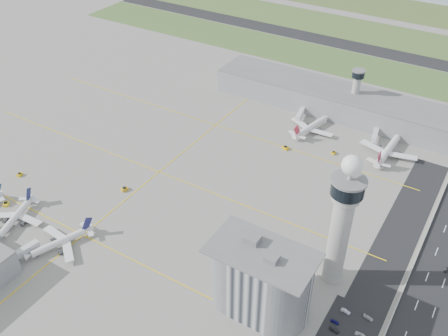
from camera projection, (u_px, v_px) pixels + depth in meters
The scene contains 35 objects.
ground at pixel (187, 229), 244.16m from camera, with size 1000.00×1000.00×0.00m, color gray.
grass_strip_0 at pixel (325, 59), 407.44m from camera, with size 480.00×50.00×0.08m, color #3C5628.
grass_strip_1 at pixel (356, 30), 459.06m from camera, with size 480.00×60.00×0.08m, color #4B6530.
grass_strip_2 at pixel (382, 6), 514.12m from camera, with size 480.00×70.00×0.08m, color #3F5327.
runway at pixel (341, 44), 432.89m from camera, with size 480.00×22.00×0.10m, color black.
highway at pixel (427, 334), 195.50m from camera, with size 28.00×500.00×0.10m, color black.
barrier_left at pixel (392, 317), 201.09m from camera, with size 0.60×500.00×1.20m, color #9E9E99.
landside_road at pixel (357, 324), 199.19m from camera, with size 18.00×260.00×0.08m, color black.
taxiway_line_h_0 at pixel (83, 235), 240.42m from camera, with size 260.00×0.60×0.01m, color yellow.
taxiway_line_h_1 at pixel (159, 172), 281.71m from camera, with size 260.00×0.60×0.01m, color yellow.
taxiway_line_h_2 at pixel (216, 125), 323.01m from camera, with size 260.00×0.60×0.01m, color yellow.
taxiway_line_v at pixel (159, 172), 281.71m from camera, with size 0.60×260.00×0.01m, color yellow.
control_tower at pixel (342, 217), 198.56m from camera, with size 14.00×14.00×64.50m.
secondary_tower at pixel (356, 89), 323.62m from camera, with size 8.60×8.60×31.90m.
admin_building at pixel (260, 280), 198.01m from camera, with size 42.00×24.00×33.50m.
terminal_pier at pixel (367, 109), 324.44m from camera, with size 210.00×32.00×15.80m.
airplane_near_b at pixel (13, 215), 244.82m from camera, with size 34.18×29.05×9.57m, color white, non-canonical shape.
airplane_near_c at pixel (58, 239), 231.26m from camera, with size 34.37×29.21×9.62m, color white, non-canonical shape.
airplane_far_a at pixel (312, 123), 315.07m from camera, with size 36.88×31.35×10.33m, color white, non-canonical shape.
airplane_far_b at pixel (390, 146), 293.23m from camera, with size 40.99×34.85×11.48m, color white, non-canonical shape.
jet_bridge_near_2 at pixel (11, 261), 222.90m from camera, with size 14.00×3.00×5.70m, color silver, non-canonical shape.
jet_bridge_far_0 at pixel (303, 111), 332.48m from camera, with size 14.00×3.00×5.70m, color silver, non-canonical shape.
jet_bridge_far_1 at pixel (376, 131), 311.33m from camera, with size 14.00×3.00×5.70m, color silver, non-canonical shape.
tug_0 at pixel (20, 174), 278.53m from camera, with size 2.12×3.08×1.79m, color #E4B606, non-canonical shape.
tug_1 at pixel (6, 204), 257.79m from camera, with size 2.35×3.41×1.98m, color yellow, non-canonical shape.
tug_2 at pixel (59, 238), 237.60m from camera, with size 2.02×2.93×1.70m, color yellow, non-canonical shape.
tug_3 at pixel (125, 189), 267.76m from camera, with size 2.47×3.59×2.08m, color gold, non-canonical shape.
tug_4 at pixel (285, 148), 300.00m from camera, with size 2.42×3.51×2.04m, color #F3AF00, non-canonical shape.
tug_5 at pixel (334, 153), 295.94m from camera, with size 1.99×2.89×1.68m, color #E8B20B, non-canonical shape.
car_lot_3 at pixel (334, 330), 196.38m from camera, with size 1.68×4.13×1.20m, color #27272C.
car_lot_4 at pixel (335, 322), 199.43m from camera, with size 1.39×3.46×1.18m, color navy.
car_lot_5 at pixel (346, 311), 203.47m from camera, with size 1.39×3.98×1.31m, color #B6B8C8.
car_lot_10 at pixel (360, 335), 194.59m from camera, with size 1.88×4.07×1.13m, color silver.
car_lot_11 at pixel (368, 318), 200.97m from camera, with size 1.73×4.26×1.24m, color #A3A3A9.
car_hw_1 at pixel (446, 270), 221.77m from camera, with size 1.16×3.33×1.10m, color black.
Camera 1 is at (109.69, -143.53, 167.92)m, focal length 40.00 mm.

